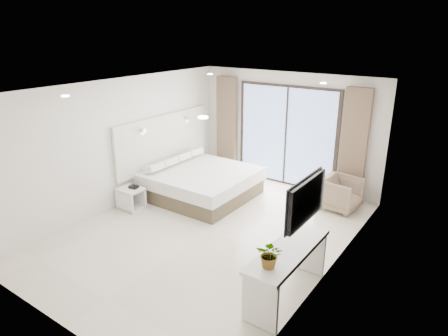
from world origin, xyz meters
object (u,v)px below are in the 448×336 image
Objects in this scene: armchair at (341,192)px; bed at (200,183)px; console_desk at (288,262)px; nightstand at (131,199)px.

bed is at bearing 117.23° from armchair.
nightstand is at bearing 169.34° from console_desk.
console_desk is (4.02, -0.76, 0.34)m from nightstand.
nightstand is 0.68× the size of armchair.
console_desk is at bearing -9.31° from nightstand.
armchair is at bearing 36.28° from nightstand.
bed reaches higher than nightstand.
bed is 3.07m from armchair.
console_desk reaches higher than armchair.
console_desk is at bearing -167.77° from armchair.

